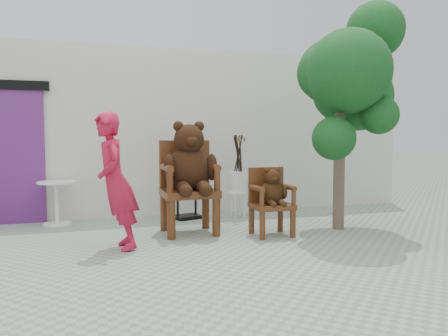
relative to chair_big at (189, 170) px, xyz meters
name	(u,v)px	position (x,y,z in m)	size (l,w,h in m)	color
ground_plane	(231,248)	(0.31, -1.02, -0.94)	(60.00, 60.00, 0.00)	gray
back_wall	(181,133)	(0.31, 2.08, 0.56)	(9.00, 1.00, 3.00)	silver
doorway	(5,153)	(-2.69, 1.55, 0.23)	(1.40, 0.11, 2.33)	#62256F
chair_big	(189,170)	(0.00, 0.00, 0.00)	(0.78, 0.87, 1.65)	#42210E
chair_small	(271,195)	(1.10, -0.48, -0.35)	(0.56, 0.53, 0.98)	#42210E
person	(116,182)	(-1.08, -0.65, -0.08)	(0.63, 0.41, 1.72)	#B71638
cafe_table	(57,198)	(-1.90, 1.23, -0.50)	(0.60, 0.60, 0.70)	white
display_stand	(187,185)	(0.22, 1.13, -0.35)	(0.54, 0.47, 1.51)	black
stool_bucket	(238,181)	(1.09, 0.95, -0.29)	(0.32, 0.32, 1.45)	white
tree	(348,78)	(2.34, -0.48, 1.36)	(1.79, 2.01, 3.48)	#4B3B2D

